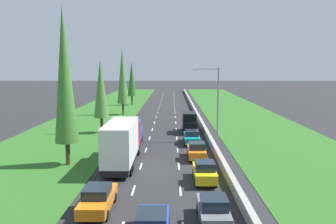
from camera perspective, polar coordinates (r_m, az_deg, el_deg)
The scene contains 18 objects.
ground_plane at distance 63.20m, azimuth -0.34°, elevation -0.46°, with size 300.00×300.00×0.00m, color #28282B.
grass_verge_left at distance 64.67m, azimuth -11.62°, elevation -0.41°, with size 14.00×140.00×0.04m, color #2D6623.
grass_verge_right at distance 64.56m, azimuth 12.50°, elevation -0.45°, with size 14.00×140.00×0.04m, color #2D6623.
median_barrier at distance 63.30m, azimuth 4.82°, elevation -0.09°, with size 0.44×120.00×0.85m, color #9E9B93.
lane_markings at distance 63.20m, azimuth -0.34°, elevation -0.45°, with size 3.64×116.00×0.01m.
grey_hatchback_right_lane at distance 20.32m, azimuth 7.80°, elevation -16.35°, with size 1.74×3.90×1.72m.
yellow_hatchback_right_lane at distance 26.91m, azimuth 6.31°, elevation -10.17°, with size 1.74×3.90×1.72m.
orange_hatchback_right_lane at distance 33.23m, azimuth 4.93°, elevation -6.65°, with size 1.74×3.90×1.72m.
teal_sedan_right_lane at distance 39.60m, azimuth 4.07°, elevation -4.31°, with size 1.82×4.50×1.64m.
orange_sedan_left_lane at distance 22.21m, azimuth -11.99°, elevation -14.35°, with size 1.82×4.50×1.64m.
white_box_truck_left_lane at distance 31.02m, azimuth -7.88°, elevation -5.18°, with size 2.46×9.40×4.18m.
blue_van_left_lane at distance 39.38m, azimuth -6.06°, elevation -3.53°, with size 1.96×4.90×2.82m.
black_van_right_lane at distance 46.22m, azimuth 3.68°, elevation -1.80°, with size 1.96×4.90×2.82m.
poplar_tree_second at distance 31.42m, azimuth -17.39°, elevation 6.05°, with size 2.16×2.16×14.59m.
poplar_tree_third at distance 46.08m, azimuth -11.50°, elevation 3.92°, with size 2.05×2.05×10.12m.
poplar_tree_fourth at distance 63.12m, azimuth -7.85°, elevation 6.23°, with size 2.12×2.12×12.76m.
poplar_tree_fifth at distance 79.03m, azimuth -6.27°, elevation 5.66°, with size 2.06×2.06×10.27m.
street_light_mast at distance 40.80m, azimuth 8.13°, elevation 2.28°, with size 3.20×0.28×9.00m.
Camera 1 is at (1.10, -2.53, 9.15)m, focal length 35.40 mm.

